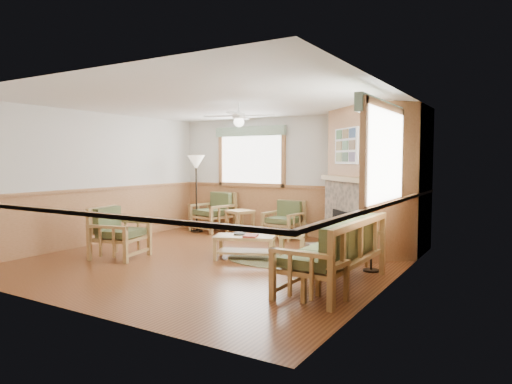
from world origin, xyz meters
The scene contains 24 objects.
floor centered at (0.00, 0.00, -0.01)m, with size 6.00×6.00×0.01m, color brown.
ceiling centered at (0.00, 0.00, 2.70)m, with size 6.00×6.00×0.01m, color white.
wall_back centered at (0.00, 3.00, 1.35)m, with size 6.00×0.02×2.70m, color silver.
wall_front centered at (0.00, -3.00, 1.35)m, with size 6.00×0.02×2.70m, color silver.
wall_left centered at (-3.00, 0.00, 1.35)m, with size 0.02×6.00×2.70m, color silver.
wall_right centered at (3.00, 0.00, 1.35)m, with size 0.02×6.00×2.70m, color silver.
wainscot centered at (0.00, 0.00, 0.55)m, with size 6.00×6.00×1.10m, color #A87144, non-canonical shape.
fireplace centered at (2.05, 2.05, 1.35)m, with size 2.20×2.20×2.70m, color #A87144, non-canonical shape.
window_back centered at (-1.10, 2.96, 2.53)m, with size 1.90×0.16×1.50m, color white, non-canonical shape.
window_right centered at (2.96, -0.20, 2.53)m, with size 0.16×1.90×1.50m, color white, non-canonical shape.
ceiling_fan centered at (0.30, 0.30, 2.66)m, with size 1.24×1.24×0.36m, color white, non-canonical shape.
sofa centered at (2.35, -0.50, 0.47)m, with size 0.84×2.05×0.94m, color #AC8850, non-canonical shape.
armchair_back_left centered at (-1.94, 2.55, 0.47)m, with size 0.84×0.84×0.94m, color #AC8850, non-canonical shape.
armchair_back_right centered at (0.00, 2.55, 0.41)m, with size 0.73×0.73×0.82m, color #AC8850, non-canonical shape.
armchair_left centered at (-1.55, -0.72, 0.45)m, with size 0.80×0.80×0.90m, color #AC8850, non-canonical shape.
coffee_table centered at (0.40, 0.33, 0.21)m, with size 1.03×0.52×0.41m, color #AC8850, non-canonical shape.
end_table_chairs centered at (-1.01, 2.33, 0.29)m, with size 0.52×0.50×0.58m, color #AC8850, non-canonical shape.
end_table_sofa centered at (2.53, -1.21, 0.26)m, with size 0.46×0.44×0.52m, color #AC8850, non-canonical shape.
footstool centered at (0.95, 1.06, 0.19)m, with size 0.45×0.45×0.39m, color #AC8850, non-canonical shape.
braided_rug centered at (0.86, 0.46, 0.01)m, with size 1.65×1.65×0.01m, color brown.
floor_lamp_left centered at (-2.24, 2.30, 0.92)m, with size 0.42×0.42×1.85m, color black, non-canonical shape.
floor_lamp_right centered at (2.55, 0.59, 0.79)m, with size 0.36×0.36×1.58m, color black, non-canonical shape.
book_red centered at (0.55, 0.28, 0.44)m, with size 0.22×0.30×0.03m, color maroon.
book_dark centered at (0.25, 0.40, 0.44)m, with size 0.20×0.27×0.03m, color black.
Camera 1 is at (4.62, -6.30, 1.73)m, focal length 32.00 mm.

